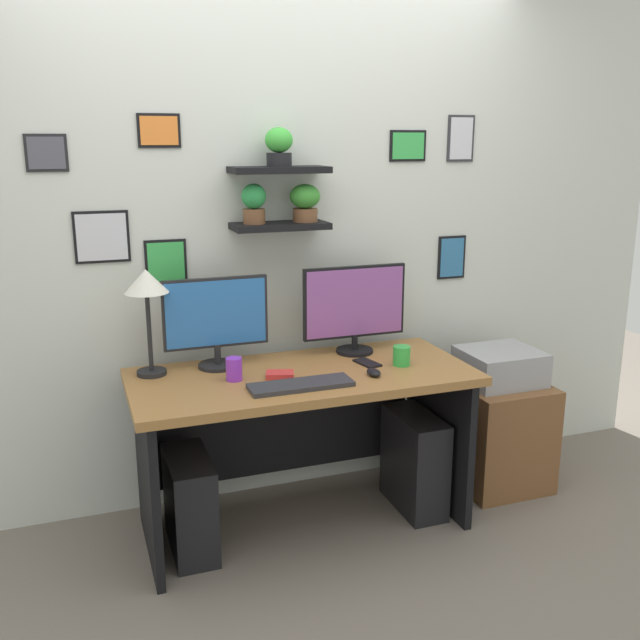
{
  "coord_description": "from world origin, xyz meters",
  "views": [
    {
      "loc": [
        -0.94,
        -2.83,
        1.76
      ],
      "look_at": [
        0.1,
        0.05,
        0.97
      ],
      "focal_mm": 39.6,
      "sensor_mm": 36.0,
      "label": 1
    }
  ],
  "objects": [
    {
      "name": "ground_plane",
      "position": [
        0.0,
        0.0,
        0.0
      ],
      "size": [
        8.0,
        8.0,
        0.0
      ],
      "primitive_type": "plane",
      "color": "#70665B"
    },
    {
      "name": "scissors_tray",
      "position": [
        -0.11,
        -0.02,
        0.76
      ],
      "size": [
        0.14,
        0.11,
        0.02
      ],
      "primitive_type": "cube",
      "rotation": [
        0.0,
        0.0,
        -0.31
      ],
      "color": "red",
      "rests_on": "desk"
    },
    {
      "name": "keyboard",
      "position": [
        -0.07,
        -0.18,
        0.76
      ],
      "size": [
        0.44,
        0.14,
        0.02
      ],
      "primitive_type": "cube",
      "color": "#2D2D33",
      "rests_on": "desk"
    },
    {
      "name": "computer_mouse",
      "position": [
        0.28,
        -0.14,
        0.77
      ],
      "size": [
        0.06,
        0.09,
        0.03
      ],
      "primitive_type": "ellipsoid",
      "color": "black",
      "rests_on": "desk"
    },
    {
      "name": "computer_tower_right",
      "position": [
        0.56,
        -0.02,
        0.24
      ],
      "size": [
        0.18,
        0.4,
        0.48
      ],
      "primitive_type": "cube",
      "color": "black",
      "rests_on": "ground"
    },
    {
      "name": "pen_cup",
      "position": [
        -0.31,
        0.01,
        0.8
      ],
      "size": [
        0.07,
        0.07,
        0.1
      ],
      "primitive_type": "cylinder",
      "color": "purple",
      "rests_on": "desk"
    },
    {
      "name": "cell_phone",
      "position": [
        0.32,
        0.02,
        0.76
      ],
      "size": [
        0.1,
        0.15,
        0.01
      ],
      "primitive_type": "cube",
      "rotation": [
        0.0,
        0.0,
        0.22
      ],
      "color": "black",
      "rests_on": "desk"
    },
    {
      "name": "coffee_mug",
      "position": [
        0.46,
        -0.05,
        0.8
      ],
      "size": [
        0.08,
        0.08,
        0.09
      ],
      "primitive_type": "cylinder",
      "color": "green",
      "rests_on": "desk"
    },
    {
      "name": "back_wall_assembly",
      "position": [
        -0.0,
        0.44,
        1.36
      ],
      "size": [
        4.4,
        0.24,
        2.7
      ],
      "color": "silver",
      "rests_on": "ground"
    },
    {
      "name": "monitor_right",
      "position": [
        0.34,
        0.22,
        0.98
      ],
      "size": [
        0.52,
        0.18,
        0.42
      ],
      "color": "black",
      "rests_on": "desk"
    },
    {
      "name": "computer_tower_left",
      "position": [
        -0.53,
        -0.02,
        0.22
      ],
      "size": [
        0.18,
        0.4,
        0.43
      ],
      "primitive_type": "cube",
      "color": "black",
      "rests_on": "ground"
    },
    {
      "name": "monitor_left",
      "position": [
        -0.34,
        0.22,
        0.97
      ],
      "size": [
        0.48,
        0.18,
        0.41
      ],
      "color": "black",
      "rests_on": "desk"
    },
    {
      "name": "desk",
      "position": [
        0.0,
        0.05,
        0.54
      ],
      "size": [
        1.52,
        0.68,
        0.75
      ],
      "color": "#9E6B38",
      "rests_on": "ground"
    },
    {
      "name": "drawer_cabinet",
      "position": [
        1.09,
        0.08,
        0.28
      ],
      "size": [
        0.44,
        0.5,
        0.55
      ],
      "primitive_type": "cube",
      "color": "brown",
      "rests_on": "ground"
    },
    {
      "name": "desk_lamp",
      "position": [
        -0.63,
        0.2,
        1.13
      ],
      "size": [
        0.19,
        0.19,
        0.47
      ],
      "color": "black",
      "rests_on": "desk"
    },
    {
      "name": "printer",
      "position": [
        1.09,
        0.08,
        0.64
      ],
      "size": [
        0.38,
        0.34,
        0.17
      ],
      "primitive_type": "cube",
      "color": "#9E9EA3",
      "rests_on": "drawer_cabinet"
    }
  ]
}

